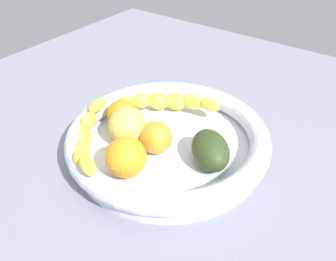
# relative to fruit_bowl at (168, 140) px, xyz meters

# --- Properties ---
(kitchen_counter) EXTENTS (1.20, 1.20, 0.03)m
(kitchen_counter) POSITION_rel_fruit_bowl_xyz_m (0.00, 0.00, -0.04)
(kitchen_counter) COLOR gray
(kitchen_counter) RESTS_ON ground
(fruit_bowl) EXTENTS (0.36, 0.36, 0.05)m
(fruit_bowl) POSITION_rel_fruit_bowl_xyz_m (0.00, 0.00, 0.00)
(fruit_bowl) COLOR silver
(fruit_bowl) RESTS_ON kitchen_counter
(banana_draped_left) EXTENTS (0.13, 0.18, 0.04)m
(banana_draped_left) POSITION_rel_fruit_bowl_xyz_m (-0.08, -0.06, 0.02)
(banana_draped_left) COLOR yellow
(banana_draped_left) RESTS_ON fruit_bowl
(banana_draped_right) EXTENTS (0.17, 0.15, 0.05)m
(banana_draped_right) POSITION_rel_fruit_bowl_xyz_m (0.10, -0.10, 0.02)
(banana_draped_right) COLOR yellow
(banana_draped_right) RESTS_ON fruit_bowl
(orange_front) EXTENTS (0.06, 0.06, 0.06)m
(orange_front) POSITION_rel_fruit_bowl_xyz_m (0.03, -0.01, 0.02)
(orange_front) COLOR orange
(orange_front) RESTS_ON fruit_bowl
(orange_mid_left) EXTENTS (0.06, 0.06, 0.06)m
(orange_mid_left) POSITION_rel_fruit_bowl_xyz_m (0.01, -0.10, 0.02)
(orange_mid_left) COLOR orange
(orange_mid_left) RESTS_ON fruit_bowl
(orange_mid_right) EXTENTS (0.07, 0.07, 0.07)m
(orange_mid_right) POSITION_rel_fruit_bowl_xyz_m (0.10, -0.01, 0.02)
(orange_mid_right) COLOR orange
(orange_mid_right) RESTS_ON fruit_bowl
(avocado_dark) EXTENTS (0.11, 0.11, 0.05)m
(avocado_dark) POSITION_rel_fruit_bowl_xyz_m (-0.00, 0.09, 0.02)
(avocado_dark) COLOR #32421F
(avocado_dark) RESTS_ON fruit_bowl
(apple_yellow) EXTENTS (0.07, 0.07, 0.07)m
(apple_yellow) POSITION_rel_fruit_bowl_xyz_m (0.04, -0.06, 0.02)
(apple_yellow) COLOR #DECC58
(apple_yellow) RESTS_ON fruit_bowl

